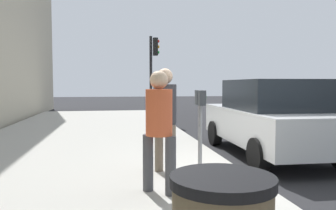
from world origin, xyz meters
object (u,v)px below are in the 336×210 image
pedestrian_bystander (159,122)px  traffic_signal (153,63)px  parking_meter (200,113)px  parked_sedan_near (270,117)px  pedestrian_at_meter (165,112)px

pedestrian_bystander → traffic_signal: (9.90, -1.14, 1.43)m
parking_meter → traffic_signal: 8.92m
pedestrian_bystander → parked_sedan_near: size_ratio=0.38×
traffic_signal → pedestrian_bystander: bearing=173.5°
parked_sedan_near → traffic_signal: traffic_signal is taller
parking_meter → parked_sedan_near: bearing=-53.2°
pedestrian_at_meter → parked_sedan_near: bearing=8.1°
parking_meter → traffic_signal: size_ratio=0.39×
parking_meter → parked_sedan_near: (1.56, -2.09, -0.27)m
parked_sedan_near → traffic_signal: bearing=14.2°
pedestrian_bystander → pedestrian_at_meter: bearing=26.5°
pedestrian_bystander → parking_meter: bearing=1.3°
pedestrian_at_meter → traffic_signal: size_ratio=0.49×
pedestrian_at_meter → parked_sedan_near: (1.69, -2.74, -0.31)m
pedestrian_bystander → traffic_signal: 10.07m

